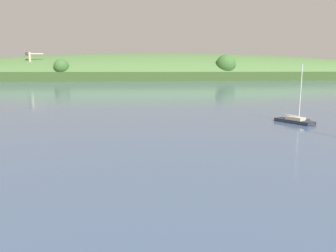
{
  "coord_description": "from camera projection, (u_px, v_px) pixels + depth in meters",
  "views": [
    {
      "loc": [
        -8.08,
        11.75,
        7.39
      ],
      "look_at": [
        -6.8,
        43.65,
        1.8
      ],
      "focal_mm": 35.01,
      "sensor_mm": 36.0,
      "label": 1
    }
  ],
  "objects": [
    {
      "name": "far_shoreline_hill",
      "position": [
        168.0,
        78.0,
        254.07
      ],
      "size": [
        529.56,
        146.84,
        38.41
      ],
      "rotation": [
        0.0,
        0.0,
        0.08
      ],
      "color": "#314A21",
      "rests_on": "ground"
    },
    {
      "name": "sailboat_midwater_white",
      "position": [
        299.0,
        123.0,
        44.54
      ],
      "size": [
        4.61,
        6.22,
        8.89
      ],
      "rotation": [
        0.0,
        0.0,
        5.23
      ],
      "color": "#232328",
      "rests_on": "ground"
    },
    {
      "name": "dockside_crane",
      "position": [
        31.0,
        67.0,
        216.51
      ],
      "size": [
        11.53,
        3.84,
        18.3
      ],
      "rotation": [
        0.0,
        0.0,
        0.07
      ],
      "color": "#4C4C51",
      "rests_on": "ground"
    }
  ]
}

